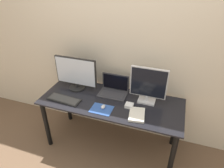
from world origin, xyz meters
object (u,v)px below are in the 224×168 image
monitor_left (76,74)px  power_brick (129,105)px  monitor_right (148,85)px  keyboard (64,99)px  laptop (114,89)px  book (137,115)px  mouse (103,107)px

monitor_left → power_brick: size_ratio=6.13×
monitor_left → monitor_right: monitor_right is taller
monitor_left → keyboard: size_ratio=1.31×
monitor_left → laptop: monitor_left is taller
keyboard → book: book is taller
monitor_left → power_brick: monitor_left is taller
book → monitor_right: bearing=80.2°
laptop → book: bearing=-41.8°
monitor_left → laptop: (0.48, 0.04, -0.15)m
laptop → mouse: (-0.01, -0.33, -0.03)m
power_brick → monitor_left: bearing=167.5°
monitor_left → monitor_right: 0.89m
monitor_left → mouse: bearing=-31.3°
mouse → book: mouse is taller
keyboard → book: size_ratio=1.64×
book → mouse: bearing=-179.9°
monitor_left → laptop: size_ratio=1.58×
book → power_brick: size_ratio=2.85×
monitor_right → power_brick: (-0.16, -0.16, -0.21)m
book → keyboard: bearing=-179.8°
monitor_right → laptop: (-0.41, 0.04, -0.17)m
mouse → monitor_right: bearing=33.5°
power_brick → book: bearing=-46.5°
monitor_left → laptop: 0.51m
keyboard → power_brick: bearing=9.4°
keyboard → power_brick: power_brick is taller
keyboard → mouse: mouse is taller
laptop → power_brick: 0.33m
monitor_right → book: (-0.05, -0.28, -0.21)m
monitor_left → mouse: size_ratio=7.91×
monitor_right → book: bearing=-99.8°
monitor_right → mouse: size_ratio=6.35×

